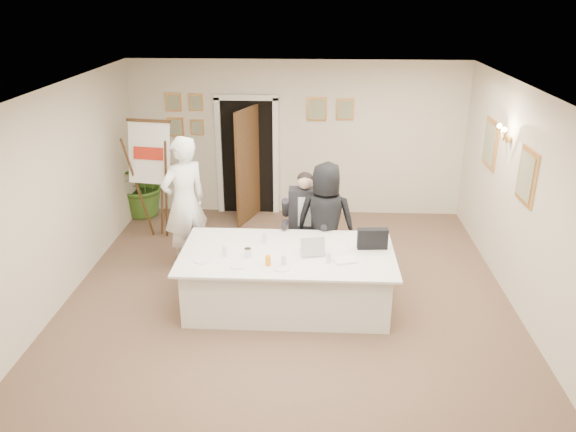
# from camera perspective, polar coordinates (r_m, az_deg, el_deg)

# --- Properties ---
(floor) EXTENTS (7.00, 7.00, 0.00)m
(floor) POSITION_cam_1_polar(r_m,az_deg,el_deg) (7.51, -0.11, -9.37)
(floor) COLOR brown
(floor) RESTS_ON ground
(ceiling) EXTENTS (6.00, 7.00, 0.02)m
(ceiling) POSITION_cam_1_polar(r_m,az_deg,el_deg) (6.50, -0.13, 12.18)
(ceiling) COLOR white
(ceiling) RESTS_ON wall_back
(wall_back) EXTENTS (6.00, 0.10, 2.80)m
(wall_back) POSITION_cam_1_polar(r_m,az_deg,el_deg) (10.22, 0.91, 7.82)
(wall_back) COLOR beige
(wall_back) RESTS_ON floor
(wall_front) EXTENTS (6.00, 0.10, 2.80)m
(wall_front) POSITION_cam_1_polar(r_m,az_deg,el_deg) (3.86, -3.00, -18.77)
(wall_front) COLOR beige
(wall_front) RESTS_ON floor
(wall_left) EXTENTS (0.10, 7.00, 2.80)m
(wall_left) POSITION_cam_1_polar(r_m,az_deg,el_deg) (7.64, -23.20, 0.99)
(wall_left) COLOR beige
(wall_left) RESTS_ON floor
(wall_right) EXTENTS (0.10, 7.00, 2.80)m
(wall_right) POSITION_cam_1_polar(r_m,az_deg,el_deg) (7.37, 23.85, 0.14)
(wall_right) COLOR beige
(wall_right) RESTS_ON floor
(doorway) EXTENTS (1.14, 0.86, 2.20)m
(doorway) POSITION_cam_1_polar(r_m,az_deg,el_deg) (10.21, -4.12, 5.67)
(doorway) COLOR black
(doorway) RESTS_ON floor
(pictures_back_wall) EXTENTS (3.40, 0.06, 0.80)m
(pictures_back_wall) POSITION_cam_1_polar(r_m,az_deg,el_deg) (10.15, -3.67, 10.28)
(pictures_back_wall) COLOR #E89E4F
(pictures_back_wall) RESTS_ON wall_back
(pictures_right_wall) EXTENTS (0.06, 2.20, 0.80)m
(pictures_right_wall) POSITION_cam_1_polar(r_m,az_deg,el_deg) (8.33, 21.30, 5.47)
(pictures_right_wall) COLOR #E89E4F
(pictures_right_wall) RESTS_ON wall_right
(wall_sconce) EXTENTS (0.20, 0.30, 0.24)m
(wall_sconce) POSITION_cam_1_polar(r_m,az_deg,el_deg) (8.22, 21.17, 7.82)
(wall_sconce) COLOR gold
(wall_sconce) RESTS_ON wall_right
(conference_table) EXTENTS (2.75, 1.47, 0.78)m
(conference_table) POSITION_cam_1_polar(r_m,az_deg,el_deg) (7.41, -0.07, -6.35)
(conference_table) COLOR white
(conference_table) RESTS_ON floor
(seated_man) EXTENTS (0.68, 0.72, 1.50)m
(seated_man) POSITION_cam_1_polar(r_m,az_deg,el_deg) (8.26, 1.70, -0.49)
(seated_man) COLOR black
(seated_man) RESTS_ON floor
(flip_chart) EXTENTS (0.71, 0.48, 1.99)m
(flip_chart) POSITION_cam_1_polar(r_m,az_deg,el_deg) (9.48, -13.34, 3.01)
(flip_chart) COLOR #342010
(flip_chart) RESTS_ON floor
(standing_man) EXTENTS (0.86, 0.85, 2.00)m
(standing_man) POSITION_cam_1_polar(r_m,az_deg,el_deg) (8.39, -10.47, 1.35)
(standing_man) COLOR white
(standing_man) RESTS_ON floor
(standing_woman) EXTENTS (0.90, 0.65, 1.72)m
(standing_woman) POSITION_cam_1_polar(r_m,az_deg,el_deg) (7.97, 3.83, -0.54)
(standing_woman) COLOR black
(standing_woman) RESTS_ON floor
(potted_palm) EXTENTS (1.32, 1.21, 1.25)m
(potted_palm) POSITION_cam_1_polar(r_m,az_deg,el_deg) (10.62, -14.47, 3.30)
(potted_palm) COLOR #3B6321
(potted_palm) RESTS_ON floor
(laptop) EXTENTS (0.37, 0.39, 0.28)m
(laptop) POSITION_cam_1_polar(r_m,az_deg,el_deg) (7.16, 2.55, -2.75)
(laptop) COLOR #B7BABC
(laptop) RESTS_ON conference_table
(laptop_bag) EXTENTS (0.40, 0.13, 0.27)m
(laptop_bag) POSITION_cam_1_polar(r_m,az_deg,el_deg) (7.36, 8.58, -2.30)
(laptop_bag) COLOR black
(laptop_bag) RESTS_ON conference_table
(paper_stack) EXTENTS (0.32, 0.27, 0.03)m
(paper_stack) POSITION_cam_1_polar(r_m,az_deg,el_deg) (7.03, 5.84, -4.49)
(paper_stack) COLOR white
(paper_stack) RESTS_ON conference_table
(plate_left) EXTENTS (0.29, 0.29, 0.01)m
(plate_left) POSITION_cam_1_polar(r_m,az_deg,el_deg) (7.10, -8.63, -4.42)
(plate_left) COLOR white
(plate_left) RESTS_ON conference_table
(plate_mid) EXTENTS (0.25, 0.25, 0.01)m
(plate_mid) POSITION_cam_1_polar(r_m,az_deg,el_deg) (6.91, -5.09, -5.00)
(plate_mid) COLOR white
(plate_mid) RESTS_ON conference_table
(plate_near) EXTENTS (0.21, 0.21, 0.01)m
(plate_near) POSITION_cam_1_polar(r_m,az_deg,el_deg) (6.82, -0.62, -5.31)
(plate_near) COLOR white
(plate_near) RESTS_ON conference_table
(glass_a) EXTENTS (0.06, 0.06, 0.14)m
(glass_a) POSITION_cam_1_polar(r_m,az_deg,el_deg) (7.15, -6.44, -3.54)
(glass_a) COLOR silver
(glass_a) RESTS_ON conference_table
(glass_b) EXTENTS (0.07, 0.07, 0.14)m
(glass_b) POSITION_cam_1_polar(r_m,az_deg,el_deg) (6.86, -0.45, -4.54)
(glass_b) COLOR silver
(glass_b) RESTS_ON conference_table
(glass_c) EXTENTS (0.08, 0.08, 0.14)m
(glass_c) POSITION_cam_1_polar(r_m,az_deg,el_deg) (6.96, 4.13, -4.21)
(glass_c) COLOR silver
(glass_c) RESTS_ON conference_table
(glass_d) EXTENTS (0.08, 0.08, 0.14)m
(glass_d) POSITION_cam_1_polar(r_m,az_deg,el_deg) (7.46, -2.42, -2.28)
(glass_d) COLOR silver
(glass_d) RESTS_ON conference_table
(oj_glass) EXTENTS (0.09, 0.09, 0.13)m
(oj_glass) POSITION_cam_1_polar(r_m,az_deg,el_deg) (6.88, -2.05, -4.53)
(oj_glass) COLOR orange
(oj_glass) RESTS_ON conference_table
(steel_jug) EXTENTS (0.11, 0.11, 0.11)m
(steel_jug) POSITION_cam_1_polar(r_m,az_deg,el_deg) (7.11, -4.10, -3.72)
(steel_jug) COLOR silver
(steel_jug) RESTS_ON conference_table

